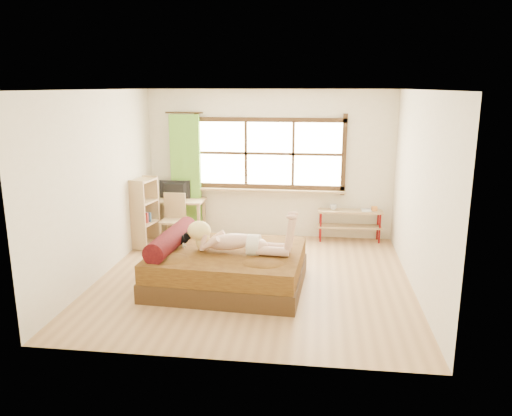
# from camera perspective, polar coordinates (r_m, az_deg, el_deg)

# --- Properties ---
(floor) EXTENTS (4.50, 4.50, 0.00)m
(floor) POSITION_cam_1_polar(r_m,az_deg,el_deg) (7.38, -0.27, -8.10)
(floor) COLOR #9E754C
(floor) RESTS_ON ground
(ceiling) EXTENTS (4.50, 4.50, 0.00)m
(ceiling) POSITION_cam_1_polar(r_m,az_deg,el_deg) (6.85, -0.30, 13.37)
(ceiling) COLOR white
(ceiling) RESTS_ON wall_back
(wall_back) EXTENTS (4.50, 0.00, 4.50)m
(wall_back) POSITION_cam_1_polar(r_m,az_deg,el_deg) (9.19, 1.55, 5.01)
(wall_back) COLOR silver
(wall_back) RESTS_ON floor
(wall_front) EXTENTS (4.50, 0.00, 4.50)m
(wall_front) POSITION_cam_1_polar(r_m,az_deg,el_deg) (4.83, -3.76, -3.07)
(wall_front) COLOR silver
(wall_front) RESTS_ON floor
(wall_left) EXTENTS (0.00, 4.50, 4.50)m
(wall_left) POSITION_cam_1_polar(r_m,az_deg,el_deg) (7.61, -17.35, 2.55)
(wall_left) COLOR silver
(wall_left) RESTS_ON floor
(wall_right) EXTENTS (0.00, 4.50, 4.50)m
(wall_right) POSITION_cam_1_polar(r_m,az_deg,el_deg) (7.06, 18.14, 1.66)
(wall_right) COLOR silver
(wall_right) RESTS_ON floor
(window) EXTENTS (2.80, 0.16, 1.46)m
(window) POSITION_cam_1_polar(r_m,az_deg,el_deg) (9.14, 1.54, 5.97)
(window) COLOR #FFEDBF
(window) RESTS_ON wall_back
(curtain) EXTENTS (0.55, 0.10, 2.20)m
(curtain) POSITION_cam_1_polar(r_m,az_deg,el_deg) (9.38, -8.01, 3.83)
(curtain) COLOR #529227
(curtain) RESTS_ON wall_back
(bed) EXTENTS (2.17, 1.78, 0.79)m
(bed) POSITION_cam_1_polar(r_m,az_deg,el_deg) (7.06, -3.66, -6.69)
(bed) COLOR #33220F
(bed) RESTS_ON floor
(woman) EXTENTS (1.48, 0.50, 0.62)m
(woman) POSITION_cam_1_polar(r_m,az_deg,el_deg) (6.80, -2.15, -2.59)
(woman) COLOR #DAA78C
(woman) RESTS_ON bed
(kitten) EXTENTS (0.32, 0.14, 0.25)m
(kitten) POSITION_cam_1_polar(r_m,az_deg,el_deg) (7.19, -8.81, -3.41)
(kitten) COLOR black
(kitten) RESTS_ON bed
(desk) EXTENTS (1.14, 0.53, 0.71)m
(desk) POSITION_cam_1_polar(r_m,az_deg,el_deg) (9.37, -9.37, 0.43)
(desk) COLOR tan
(desk) RESTS_ON floor
(monitor) EXTENTS (0.58, 0.08, 0.34)m
(monitor) POSITION_cam_1_polar(r_m,az_deg,el_deg) (9.37, -9.35, 2.06)
(monitor) COLOR black
(monitor) RESTS_ON desk
(chair) EXTENTS (0.40, 0.40, 0.89)m
(chair) POSITION_cam_1_polar(r_m,az_deg,el_deg) (9.03, -9.39, -0.87)
(chair) COLOR tan
(chair) RESTS_ON floor
(pipe_shelf) EXTENTS (1.15, 0.33, 0.65)m
(pipe_shelf) POSITION_cam_1_polar(r_m,az_deg,el_deg) (9.18, 10.74, -1.18)
(pipe_shelf) COLOR tan
(pipe_shelf) RESTS_ON floor
(cup) EXTENTS (0.13, 0.13, 0.10)m
(cup) POSITION_cam_1_polar(r_m,az_deg,el_deg) (9.11, 8.84, 0.10)
(cup) COLOR gray
(cup) RESTS_ON pipe_shelf
(book) EXTENTS (0.18, 0.24, 0.02)m
(book) POSITION_cam_1_polar(r_m,az_deg,el_deg) (9.15, 11.96, -0.24)
(book) COLOR gray
(book) RESTS_ON pipe_shelf
(bookshelf) EXTENTS (0.38, 0.57, 1.21)m
(bookshelf) POSITION_cam_1_polar(r_m,az_deg,el_deg) (8.86, -12.62, -0.49)
(bookshelf) COLOR tan
(bookshelf) RESTS_ON floor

